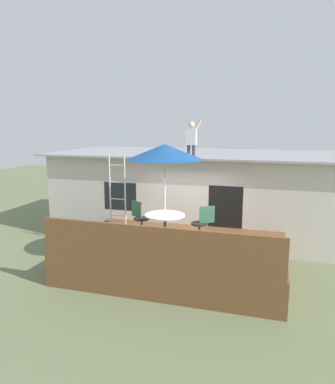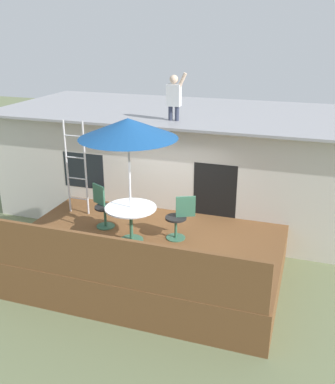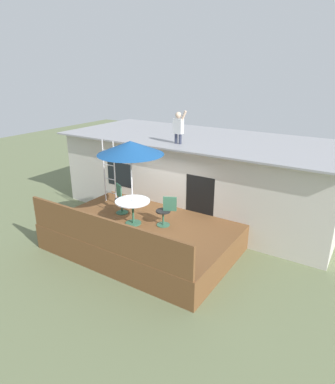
% 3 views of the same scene
% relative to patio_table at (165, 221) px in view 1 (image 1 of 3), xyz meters
% --- Properties ---
extents(ground_plane, '(40.00, 40.00, 0.00)m').
position_rel_patio_table_xyz_m(ground_plane, '(0.28, 0.20, -1.39)').
color(ground_plane, '#66704C').
extents(house, '(10.50, 4.50, 2.85)m').
position_rel_patio_table_xyz_m(house, '(0.28, 3.80, 0.04)').
color(house, beige).
rests_on(house, ground).
extents(deck, '(5.48, 3.72, 0.80)m').
position_rel_patio_table_xyz_m(deck, '(0.28, 0.20, -0.99)').
color(deck, brown).
rests_on(deck, ground).
extents(deck_railing, '(5.38, 0.08, 0.90)m').
position_rel_patio_table_xyz_m(deck_railing, '(0.28, -1.61, -0.14)').
color(deck_railing, brown).
rests_on(deck_railing, deck).
extents(patio_table, '(1.04, 1.04, 0.74)m').
position_rel_patio_table_xyz_m(patio_table, '(0.00, 0.00, 0.00)').
color(patio_table, '#33664C').
rests_on(patio_table, deck).
extents(patio_umbrella, '(1.90, 1.90, 2.54)m').
position_rel_patio_table_xyz_m(patio_umbrella, '(0.00, 0.00, 1.76)').
color(patio_umbrella, silver).
rests_on(patio_umbrella, deck).
extents(step_ladder, '(0.52, 0.04, 2.20)m').
position_rel_patio_table_xyz_m(step_ladder, '(-1.75, 0.96, 0.51)').
color(step_ladder, silver).
rests_on(step_ladder, deck).
extents(person_figure, '(0.47, 0.20, 1.11)m').
position_rel_patio_table_xyz_m(person_figure, '(0.14, 2.37, 2.07)').
color(person_figure, '#33384C').
rests_on(person_figure, house).
extents(patio_chair_left, '(0.58, 0.44, 0.92)m').
position_rel_patio_table_xyz_m(patio_chair_left, '(-0.87, 0.47, -0.13)').
color(patio_chair_left, '#33664C').
rests_on(patio_chair_left, deck).
extents(patio_chair_right, '(0.59, 0.44, 0.92)m').
position_rel_patio_table_xyz_m(patio_chair_right, '(0.89, 0.43, -0.13)').
color(patio_chair_right, '#33664C').
rests_on(patio_chair_right, deck).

